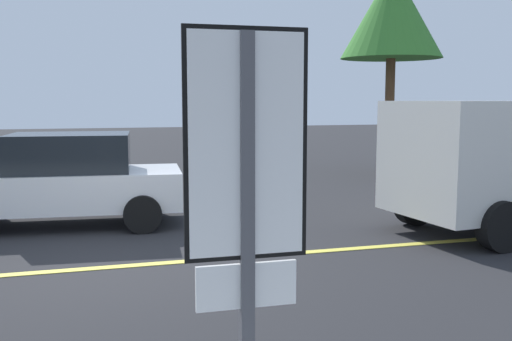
# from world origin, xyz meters

# --- Properties ---
(ground_plane) EXTENTS (80.00, 80.00, 0.00)m
(ground_plane) POSITION_xyz_m (0.00, 0.00, 0.00)
(ground_plane) COLOR #262628
(lane_marking_centre) EXTENTS (28.00, 0.16, 0.01)m
(lane_marking_centre) POSITION_xyz_m (3.00, 0.00, 0.01)
(lane_marking_centre) COLOR #E0D14C
(speed_limit_sign) EXTENTS (0.54, 0.06, 2.52)m
(speed_limit_sign) POSITION_xyz_m (0.33, -5.38, 1.76)
(speed_limit_sign) COLOR #4C4C51
(speed_limit_sign) RESTS_ON ground_plane
(car_white_crossing) EXTENTS (4.35, 2.22, 1.63)m
(car_white_crossing) POSITION_xyz_m (-0.80, 2.91, 0.82)
(car_white_crossing) COLOR white
(car_white_crossing) RESTS_ON ground_plane
(tree_left_verge) EXTENTS (2.95, 2.95, 6.04)m
(tree_left_verge) POSITION_xyz_m (8.25, 7.80, 4.70)
(tree_left_verge) COLOR #513823
(tree_left_verge) RESTS_ON ground_plane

